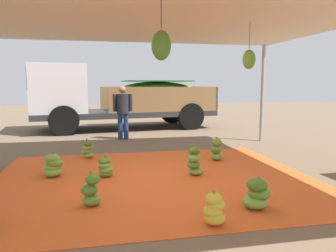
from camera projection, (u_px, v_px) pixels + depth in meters
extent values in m
plane|color=brown|center=(136.00, 147.00, 8.75)|extent=(40.00, 40.00, 0.00)
cube|color=#E05B23|center=(154.00, 179.00, 5.84)|extent=(5.65, 4.64, 0.01)
cylinder|color=#9EA0A5|center=(262.00, 94.00, 9.62)|extent=(0.10, 0.10, 2.84)
cube|color=beige|center=(153.00, 14.00, 5.47)|extent=(8.00, 7.00, 0.06)
cylinder|color=#4C422D|center=(250.00, 35.00, 5.99)|extent=(0.01, 0.01, 0.48)
ellipsoid|color=#60932D|center=(249.00, 59.00, 6.05)|extent=(0.24, 0.24, 0.36)
cylinder|color=#4C422D|center=(161.00, 8.00, 3.87)|extent=(0.01, 0.01, 0.48)
ellipsoid|color=#477523|center=(161.00, 45.00, 3.92)|extent=(0.24, 0.24, 0.36)
ellipsoid|color=#75A83D|center=(196.00, 171.00, 6.05)|extent=(0.27, 0.27, 0.15)
ellipsoid|color=#518428|center=(193.00, 165.00, 6.01)|extent=(0.26, 0.26, 0.15)
ellipsoid|color=#75A83D|center=(194.00, 158.00, 5.97)|extent=(0.32, 0.32, 0.15)
ellipsoid|color=#477523|center=(194.00, 151.00, 5.98)|extent=(0.29, 0.29, 0.15)
cylinder|color=olive|center=(195.00, 148.00, 5.97)|extent=(0.04, 0.04, 0.12)
ellipsoid|color=#75A83D|center=(89.00, 155.00, 7.45)|extent=(0.26, 0.26, 0.12)
ellipsoid|color=#6B9E38|center=(86.00, 152.00, 7.42)|extent=(0.30, 0.30, 0.12)
ellipsoid|color=#75A83D|center=(87.00, 148.00, 7.42)|extent=(0.28, 0.28, 0.12)
ellipsoid|color=#477523|center=(88.00, 144.00, 7.39)|extent=(0.27, 0.27, 0.12)
cylinder|color=olive|center=(87.00, 141.00, 7.40)|extent=(0.04, 0.04, 0.12)
ellipsoid|color=#75A83D|center=(53.00, 172.00, 5.94)|extent=(0.43, 0.43, 0.18)
ellipsoid|color=#75A83D|center=(53.00, 167.00, 5.96)|extent=(0.35, 0.35, 0.18)
ellipsoid|color=#60932D|center=(55.00, 163.00, 5.94)|extent=(0.33, 0.33, 0.18)
ellipsoid|color=#6B9E38|center=(52.00, 158.00, 5.93)|extent=(0.39, 0.39, 0.18)
cylinder|color=olive|center=(53.00, 155.00, 5.93)|extent=(0.04, 0.04, 0.12)
ellipsoid|color=#75A83D|center=(255.00, 202.00, 4.42)|extent=(0.35, 0.35, 0.18)
ellipsoid|color=#60932D|center=(259.00, 193.00, 4.42)|extent=(0.43, 0.43, 0.18)
ellipsoid|color=#477523|center=(257.00, 185.00, 4.37)|extent=(0.34, 0.34, 0.18)
cylinder|color=olive|center=(259.00, 180.00, 4.37)|extent=(0.04, 0.04, 0.12)
ellipsoid|color=#60932D|center=(92.00, 200.00, 4.52)|extent=(0.34, 0.34, 0.16)
ellipsoid|color=#518428|center=(89.00, 190.00, 4.51)|extent=(0.32, 0.32, 0.16)
ellipsoid|color=#518428|center=(93.00, 179.00, 4.53)|extent=(0.29, 0.29, 0.16)
cylinder|color=olive|center=(90.00, 175.00, 4.50)|extent=(0.04, 0.04, 0.12)
ellipsoid|color=gold|center=(215.00, 218.00, 3.91)|extent=(0.33, 0.33, 0.17)
ellipsoid|color=gold|center=(213.00, 211.00, 3.91)|extent=(0.25, 0.25, 0.17)
ellipsoid|color=gold|center=(216.00, 205.00, 3.91)|extent=(0.30, 0.30, 0.17)
ellipsoid|color=gold|center=(214.00, 199.00, 3.90)|extent=(0.30, 0.30, 0.17)
cylinder|color=olive|center=(214.00, 195.00, 3.88)|extent=(0.04, 0.04, 0.12)
ellipsoid|color=#6B9E38|center=(217.00, 156.00, 7.22)|extent=(0.37, 0.37, 0.18)
ellipsoid|color=#518428|center=(216.00, 149.00, 7.17)|extent=(0.34, 0.34, 0.18)
ellipsoid|color=#60932D|center=(217.00, 142.00, 7.16)|extent=(0.30, 0.30, 0.18)
cylinder|color=olive|center=(216.00, 139.00, 7.17)|extent=(0.04, 0.04, 0.12)
ellipsoid|color=#6B9E38|center=(106.00, 173.00, 5.95)|extent=(0.27, 0.27, 0.14)
ellipsoid|color=#75A83D|center=(106.00, 169.00, 5.90)|extent=(0.30, 0.30, 0.14)
ellipsoid|color=#6B9E38|center=(104.00, 166.00, 5.88)|extent=(0.32, 0.32, 0.14)
ellipsoid|color=#518428|center=(104.00, 161.00, 5.90)|extent=(0.23, 0.23, 0.14)
cylinder|color=olive|center=(105.00, 158.00, 5.90)|extent=(0.04, 0.04, 0.12)
cube|color=#2D2D2D|center=(125.00, 113.00, 12.49)|extent=(6.93, 3.14, 0.20)
cube|color=silver|center=(58.00, 88.00, 11.61)|extent=(2.12, 2.38, 1.70)
cube|color=#232D38|center=(29.00, 79.00, 11.27)|extent=(0.25, 1.88, 0.75)
cube|color=olive|center=(166.00, 99.00, 11.74)|extent=(4.13, 0.57, 0.90)
cube|color=olive|center=(149.00, 97.00, 13.89)|extent=(4.13, 0.57, 0.90)
cube|color=olive|center=(204.00, 98.00, 13.45)|extent=(0.36, 2.35, 0.90)
ellipsoid|color=#6B9E38|center=(157.00, 96.00, 12.80)|extent=(3.87, 2.40, 1.10)
cube|color=#237533|center=(157.00, 81.00, 12.73)|extent=(2.69, 2.08, 0.04)
cylinder|color=black|center=(64.00, 120.00, 10.77)|extent=(1.03, 0.40, 1.00)
cylinder|color=black|center=(63.00, 115.00, 12.81)|extent=(1.03, 0.40, 1.00)
cylinder|color=black|center=(191.00, 116.00, 12.20)|extent=(1.03, 0.40, 1.00)
cylinder|color=black|center=(172.00, 112.00, 14.23)|extent=(1.03, 0.40, 1.00)
cylinder|color=navy|center=(120.00, 126.00, 10.04)|extent=(0.15, 0.15, 0.80)
cylinder|color=navy|center=(126.00, 126.00, 10.08)|extent=(0.15, 0.15, 0.80)
cylinder|color=#26262D|center=(123.00, 104.00, 9.97)|extent=(0.37, 0.37, 0.60)
cylinder|color=#26262D|center=(115.00, 103.00, 9.92)|extent=(0.12, 0.12, 0.53)
cylinder|color=#26262D|center=(131.00, 103.00, 10.01)|extent=(0.12, 0.12, 0.53)
sphere|color=#936B4C|center=(122.00, 90.00, 9.91)|extent=(0.22, 0.22, 0.22)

